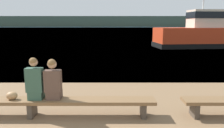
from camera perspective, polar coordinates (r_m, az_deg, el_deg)
water_surface at (r=128.47m, az=-0.60°, el=9.35°), size 240.00×240.00×0.00m
far_shoreline at (r=200.14m, az=-0.40°, el=11.05°), size 600.00×12.00×9.26m
bench_main at (r=5.93m, az=-20.25°, el=-9.37°), size 6.22×0.49×0.45m
person_left at (r=5.73m, az=-19.53°, el=-4.23°), size 0.40×0.35×1.06m
person_right at (r=5.60m, az=-15.17°, el=-4.36°), size 0.40×0.36×1.03m
shopping_bag at (r=6.04m, az=-24.73°, el=-7.51°), size 0.28×0.21×0.20m
tugboat_red at (r=23.94m, az=22.08°, el=6.94°), size 9.25×4.36×7.05m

